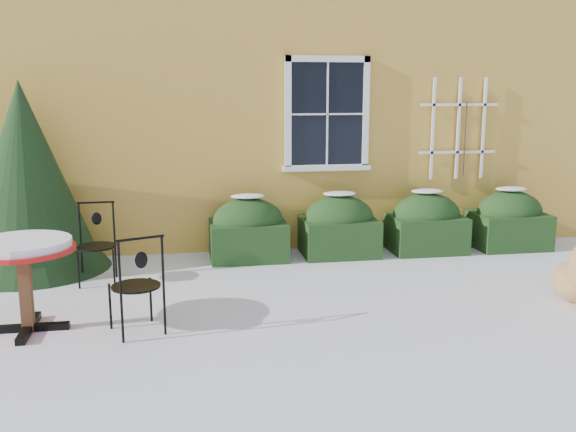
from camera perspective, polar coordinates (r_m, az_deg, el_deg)
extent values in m
plane|color=white|center=(6.64, 1.46, -9.32)|extent=(80.00, 80.00, 0.00)
cube|color=#EDB844|center=(13.17, -4.50, 14.13)|extent=(12.00, 8.00, 6.00)
cube|color=black|center=(9.31, 3.49, 9.03)|extent=(1.05, 0.03, 1.45)
cube|color=white|center=(9.30, 3.57, 13.78)|extent=(1.23, 0.06, 0.09)
cube|color=white|center=(9.36, 3.45, 4.31)|extent=(1.23, 0.06, 0.09)
cube|color=white|center=(9.19, 0.00, 9.02)|extent=(0.09, 0.06, 1.63)
cube|color=white|center=(9.44, 6.92, 9.00)|extent=(0.09, 0.06, 1.63)
cube|color=white|center=(9.29, 3.52, 9.03)|extent=(0.02, 0.02, 1.45)
cube|color=white|center=(9.29, 3.52, 9.03)|extent=(1.05, 0.02, 0.02)
cube|color=white|center=(9.36, 3.45, 4.28)|extent=(1.29, 0.14, 0.07)
cube|color=white|center=(9.79, 12.75, 7.57)|extent=(0.04, 0.03, 1.50)
cube|color=white|center=(9.94, 14.90, 7.52)|extent=(0.04, 0.03, 1.50)
cube|color=white|center=(10.12, 16.98, 7.47)|extent=(0.04, 0.03, 1.50)
cube|color=white|center=(9.97, 14.80, 5.52)|extent=(1.20, 0.03, 0.04)
cube|color=white|center=(9.93, 15.01, 9.54)|extent=(1.20, 0.03, 0.04)
cylinder|color=#472D19|center=(9.98, 15.43, 6.64)|extent=(0.02, 0.02, 1.10)
cube|color=black|center=(8.94, -3.56, -2.16)|extent=(1.05, 0.80, 0.52)
ellipsoid|color=black|center=(8.88, -3.58, -0.53)|extent=(1.00, 0.72, 0.67)
ellipsoid|color=white|center=(8.82, -3.61, 1.77)|extent=(0.47, 0.32, 0.06)
cube|color=black|center=(9.16, 4.55, -1.85)|extent=(1.05, 0.80, 0.52)
ellipsoid|color=black|center=(9.11, 4.58, -0.25)|extent=(1.00, 0.72, 0.67)
ellipsoid|color=white|center=(9.04, 4.61, 2.00)|extent=(0.47, 0.32, 0.06)
cube|color=black|center=(9.56, 12.14, -1.52)|extent=(1.05, 0.80, 0.52)
ellipsoid|color=black|center=(9.51, 12.20, 0.02)|extent=(1.00, 0.72, 0.67)
ellipsoid|color=white|center=(9.44, 12.29, 2.17)|extent=(0.47, 0.32, 0.06)
cube|color=black|center=(10.11, 19.00, -1.19)|extent=(1.05, 0.80, 0.52)
ellipsoid|color=black|center=(10.06, 19.10, 0.26)|extent=(1.00, 0.72, 0.67)
ellipsoid|color=white|center=(10.00, 19.23, 2.29)|extent=(0.47, 0.32, 0.06)
cone|color=black|center=(9.00, -22.00, -0.77)|extent=(2.02, 2.02, 1.17)
cone|color=black|center=(8.89, -22.31, 3.25)|extent=(1.81, 1.81, 2.45)
cube|color=black|center=(6.86, -22.04, -9.19)|extent=(0.77, 0.09, 0.07)
cube|color=black|center=(6.86, -22.04, -9.19)|extent=(0.09, 0.77, 0.07)
cube|color=brown|center=(6.74, -22.28, -6.16)|extent=(0.11, 0.11, 0.82)
cylinder|color=red|center=(6.64, -22.54, -2.76)|extent=(0.99, 0.99, 0.04)
cylinder|color=white|center=(6.63, -22.58, -2.30)|extent=(0.92, 0.92, 0.08)
cylinder|color=black|center=(6.70, -12.10, -7.27)|extent=(0.02, 0.02, 0.46)
cylinder|color=black|center=(6.60, -15.52, -7.75)|extent=(0.02, 0.02, 0.46)
cylinder|color=black|center=(6.34, -10.91, -8.33)|extent=(0.02, 0.02, 0.46)
cylinder|color=black|center=(6.22, -14.52, -8.87)|extent=(0.02, 0.02, 0.46)
cylinder|color=black|center=(6.39, -13.36, -6.08)|extent=(0.47, 0.47, 0.02)
cylinder|color=black|center=(6.19, -11.08, -4.07)|extent=(0.02, 0.02, 0.51)
cylinder|color=black|center=(6.07, -14.75, -4.53)|extent=(0.02, 0.02, 0.51)
cylinder|color=black|center=(6.07, -13.00, -1.96)|extent=(0.43, 0.18, 0.02)
ellipsoid|color=black|center=(6.12, -12.92, -3.83)|extent=(0.13, 0.07, 0.16)
cylinder|color=black|center=(7.99, -18.12, -4.59)|extent=(0.02, 0.02, 0.46)
cylinder|color=black|center=(7.96, -15.21, -4.49)|extent=(0.02, 0.02, 0.46)
cylinder|color=black|center=(8.38, -17.83, -3.84)|extent=(0.02, 0.02, 0.46)
cylinder|color=black|center=(8.35, -15.06, -3.75)|extent=(0.02, 0.02, 0.46)
cylinder|color=black|center=(8.11, -16.65, -2.61)|extent=(0.47, 0.47, 0.02)
cylinder|color=black|center=(8.27, -18.03, -0.62)|extent=(0.02, 0.02, 0.51)
cylinder|color=black|center=(8.24, -15.23, -0.51)|extent=(0.02, 0.02, 0.51)
cylinder|color=black|center=(8.21, -16.73, 1.16)|extent=(0.45, 0.04, 0.02)
ellipsoid|color=black|center=(8.24, -16.65, -0.22)|extent=(0.12, 0.03, 0.16)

